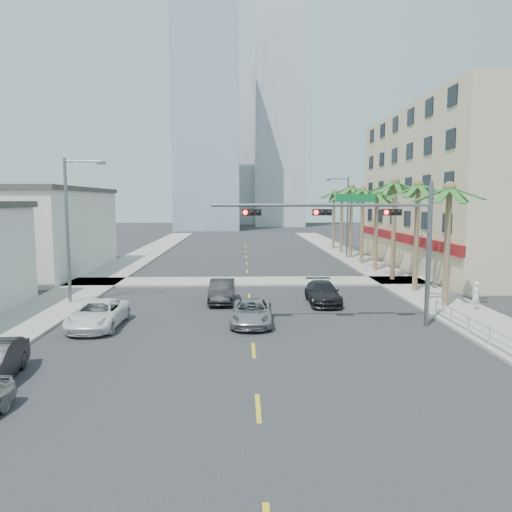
{
  "coord_description": "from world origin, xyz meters",
  "views": [
    {
      "loc": [
        -0.49,
        -16.88,
        6.42
      ],
      "look_at": [
        0.26,
        9.39,
        3.5
      ],
      "focal_mm": 35.0,
      "sensor_mm": 36.0,
      "label": 1
    }
  ],
  "objects_px": {
    "traffic_signal_mast": "(367,228)",
    "car_lane_center": "(252,312)",
    "car_lane_right": "(323,293)",
    "pedestrian": "(476,296)",
    "car_lane_left": "(222,291)",
    "car_parked_far": "(98,314)"
  },
  "relations": [
    {
      "from": "traffic_signal_mast",
      "to": "car_lane_center",
      "type": "xyz_separation_m",
      "value": [
        -5.77,
        0.68,
        -4.43
      ]
    },
    {
      "from": "car_lane_right",
      "to": "pedestrian",
      "type": "relative_size",
      "value": 2.85
    },
    {
      "from": "pedestrian",
      "to": "traffic_signal_mast",
      "type": "bearing_deg",
      "value": 2.25
    },
    {
      "from": "traffic_signal_mast",
      "to": "car_lane_left",
      "type": "xyz_separation_m",
      "value": [
        -7.54,
        6.33,
        -4.34
      ]
    },
    {
      "from": "car_lane_left",
      "to": "car_lane_right",
      "type": "height_order",
      "value": "car_lane_left"
    },
    {
      "from": "car_lane_left",
      "to": "pedestrian",
      "type": "height_order",
      "value": "pedestrian"
    },
    {
      "from": "traffic_signal_mast",
      "to": "car_lane_right",
      "type": "height_order",
      "value": "traffic_signal_mast"
    },
    {
      "from": "traffic_signal_mast",
      "to": "car_lane_center",
      "type": "bearing_deg",
      "value": 173.25
    },
    {
      "from": "car_lane_left",
      "to": "car_lane_right",
      "type": "distance_m",
      "value": 6.35
    },
    {
      "from": "car_lane_center",
      "to": "pedestrian",
      "type": "relative_size",
      "value": 2.75
    },
    {
      "from": "car_parked_far",
      "to": "pedestrian",
      "type": "bearing_deg",
      "value": 9.02
    },
    {
      "from": "car_parked_far",
      "to": "car_lane_center",
      "type": "height_order",
      "value": "car_parked_far"
    },
    {
      "from": "traffic_signal_mast",
      "to": "car_lane_left",
      "type": "bearing_deg",
      "value": 140.0
    },
    {
      "from": "car_lane_left",
      "to": "car_lane_right",
      "type": "bearing_deg",
      "value": -3.97
    },
    {
      "from": "traffic_signal_mast",
      "to": "pedestrian",
      "type": "relative_size",
      "value": 6.77
    },
    {
      "from": "car_lane_right",
      "to": "car_lane_center",
      "type": "bearing_deg",
      "value": -131.33
    },
    {
      "from": "pedestrian",
      "to": "car_lane_left",
      "type": "bearing_deg",
      "value": -33.35
    },
    {
      "from": "car_lane_center",
      "to": "pedestrian",
      "type": "bearing_deg",
      "value": 13.33
    },
    {
      "from": "car_lane_left",
      "to": "car_lane_center",
      "type": "distance_m",
      "value": 5.92
    },
    {
      "from": "car_lane_left",
      "to": "car_lane_right",
      "type": "xyz_separation_m",
      "value": [
        6.33,
        -0.52,
        -0.04
      ]
    },
    {
      "from": "traffic_signal_mast",
      "to": "car_parked_far",
      "type": "xyz_separation_m",
      "value": [
        -13.58,
        0.18,
        -4.38
      ]
    },
    {
      "from": "car_lane_center",
      "to": "pedestrian",
      "type": "xyz_separation_m",
      "value": [
        13.0,
        2.43,
        0.34
      ]
    }
  ]
}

